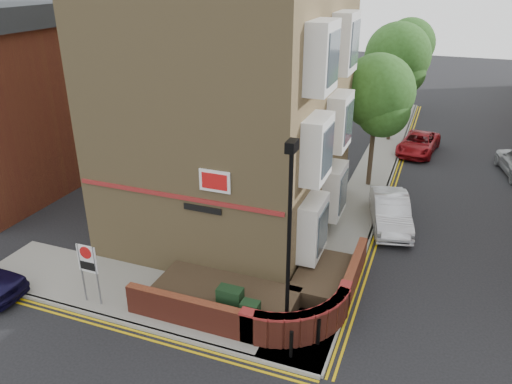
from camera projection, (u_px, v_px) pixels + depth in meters
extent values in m
plane|color=black|center=(223.00, 351.00, 14.87)|extent=(120.00, 120.00, 0.00)
cube|color=gray|center=(148.00, 296.00, 17.26)|extent=(13.00, 3.00, 0.12)
cube|color=gray|center=(374.00, 172.00, 27.82)|extent=(2.00, 32.00, 0.12)
cube|color=gray|center=(123.00, 323.00, 15.99)|extent=(13.00, 0.15, 0.12)
cube|color=gray|center=(392.00, 174.00, 27.49)|extent=(0.15, 32.00, 0.12)
cube|color=gold|center=(119.00, 329.00, 15.80)|extent=(13.00, 0.28, 0.01)
cube|color=gold|center=(397.00, 175.00, 27.43)|extent=(0.28, 32.00, 0.01)
cube|color=olive|center=(233.00, 97.00, 20.35)|extent=(8.00, 10.00, 11.00)
cube|color=maroon|center=(176.00, 196.00, 17.01)|extent=(7.80, 0.06, 0.15)
cube|color=white|center=(215.00, 181.00, 16.19)|extent=(1.10, 0.05, 0.75)
cube|color=black|center=(202.00, 209.00, 16.80)|extent=(1.40, 0.04, 0.22)
cylinder|color=black|center=(289.00, 252.00, 14.09)|extent=(0.12, 0.12, 6.00)
cylinder|color=black|center=(286.00, 325.00, 15.16)|extent=(0.20, 0.20, 0.80)
cube|color=black|center=(292.00, 146.00, 12.80)|extent=(0.25, 0.50, 0.30)
cube|color=black|center=(230.00, 304.00, 15.78)|extent=(0.80, 0.45, 1.20)
cube|color=black|center=(250.00, 317.00, 15.28)|extent=(0.55, 0.40, 1.10)
cylinder|color=black|center=(291.00, 344.00, 14.33)|extent=(0.11, 0.11, 0.90)
cylinder|color=black|center=(318.00, 332.00, 14.81)|extent=(0.11, 0.11, 0.90)
cylinder|color=slate|center=(82.00, 273.00, 16.52)|extent=(0.06, 0.06, 2.20)
cylinder|color=slate|center=(97.00, 276.00, 16.33)|extent=(0.06, 0.06, 2.20)
cube|color=white|center=(87.00, 259.00, 16.18)|extent=(0.72, 0.04, 1.00)
cylinder|color=red|center=(85.00, 253.00, 16.05)|extent=(0.44, 0.02, 0.44)
cube|color=maroon|center=(13.00, 109.00, 24.93)|extent=(6.00, 10.00, 8.00)
cylinder|color=#382B1E|center=(372.00, 142.00, 25.16)|extent=(0.24, 0.24, 4.55)
sphere|color=#254D19|center=(377.00, 91.00, 24.09)|extent=(3.64, 3.64, 3.64)
sphere|color=#254D19|center=(383.00, 111.00, 24.05)|extent=(2.60, 2.60, 2.60)
sphere|color=#254D19|center=(372.00, 98.00, 24.71)|extent=(2.86, 2.86, 2.86)
cylinder|color=#382B1E|center=(392.00, 101.00, 31.87)|extent=(0.24, 0.24, 5.04)
sphere|color=#254D19|center=(398.00, 55.00, 30.68)|extent=(4.03, 4.03, 4.03)
sphere|color=#254D19|center=(402.00, 72.00, 30.68)|extent=(2.88, 2.88, 2.88)
sphere|color=#254D19|center=(393.00, 62.00, 31.33)|extent=(3.17, 3.17, 3.17)
cylinder|color=#382B1E|center=(405.00, 80.00, 38.74)|extent=(0.24, 0.24, 4.76)
sphere|color=#254D19|center=(409.00, 44.00, 37.62)|extent=(3.81, 3.81, 3.81)
sphere|color=#254D19|center=(413.00, 56.00, 37.59)|extent=(2.72, 2.72, 2.72)
sphere|color=#254D19|center=(405.00, 49.00, 38.25)|extent=(2.99, 2.99, 2.99)
cylinder|color=black|center=(402.00, 105.00, 34.67)|extent=(0.10, 0.10, 3.20)
imported|color=black|center=(406.00, 75.00, 33.81)|extent=(0.20, 0.16, 1.00)
imported|color=silver|center=(390.00, 212.00, 21.80)|extent=(2.47, 4.53, 1.42)
imported|color=maroon|center=(418.00, 143.00, 30.59)|extent=(2.59, 4.61, 1.22)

